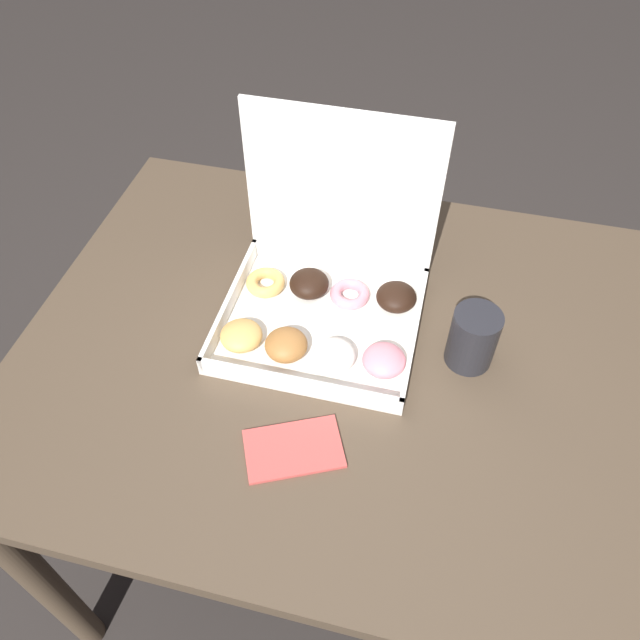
% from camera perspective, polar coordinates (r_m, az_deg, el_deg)
% --- Properties ---
extents(ground_plane, '(8.00, 8.00, 0.00)m').
position_cam_1_polar(ground_plane, '(1.71, 1.49, -18.47)').
color(ground_plane, '#2D2826').
extents(dining_table, '(1.09, 0.86, 0.76)m').
position_cam_1_polar(dining_table, '(1.14, 2.14, -5.84)').
color(dining_table, '#4C3D2D').
rests_on(dining_table, ground_plane).
extents(donut_box, '(0.33, 0.30, 0.33)m').
position_cam_1_polar(donut_box, '(1.06, 0.60, 2.96)').
color(donut_box, silver).
rests_on(donut_box, dining_table).
extents(coffee_mug, '(0.08, 0.08, 0.11)m').
position_cam_1_polar(coffee_mug, '(1.02, 13.83, -1.55)').
color(coffee_mug, '#232328').
rests_on(coffee_mug, dining_table).
extents(paper_napkin, '(0.17, 0.14, 0.01)m').
position_cam_1_polar(paper_napkin, '(0.94, -2.43, -11.68)').
color(paper_napkin, '#CC4C47').
rests_on(paper_napkin, dining_table).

